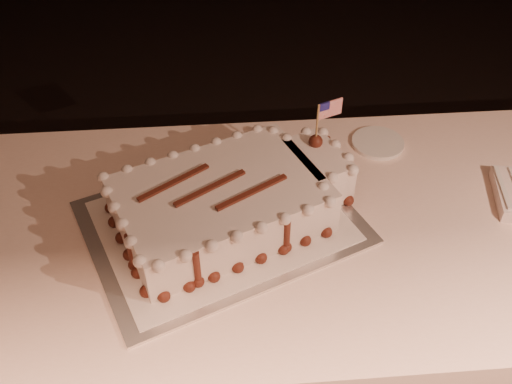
{
  "coord_description": "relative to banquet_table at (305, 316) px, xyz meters",
  "views": [
    {
      "loc": [
        -0.21,
        -0.31,
        1.69
      ],
      "look_at": [
        -0.14,
        0.61,
        0.84
      ],
      "focal_mm": 40.0,
      "sensor_mm": 36.0,
      "label": 1
    }
  ],
  "objects": [
    {
      "name": "room_shell",
      "position": [
        0.0,
        -0.6,
        1.02
      ],
      "size": [
        6.1,
        8.1,
        2.9
      ],
      "color": "black",
      "rests_on": "ground"
    },
    {
      "name": "side_plate",
      "position": [
        0.21,
        0.27,
        0.38
      ],
      "size": [
        0.14,
        0.14,
        0.01
      ],
      "primitive_type": "cylinder",
      "color": "white",
      "rests_on": "banquet_table"
    },
    {
      "name": "sheet_cake",
      "position": [
        -0.19,
        0.02,
        0.44
      ],
      "size": [
        0.58,
        0.45,
        0.22
      ],
      "color": "silver",
      "rests_on": "doily"
    },
    {
      "name": "cake_board",
      "position": [
        -0.22,
        0.01,
        0.38
      ],
      "size": [
        0.72,
        0.64,
        0.01
      ],
      "primitive_type": "cube",
      "rotation": [
        0.0,
        0.0,
        0.39
      ],
      "color": "silver",
      "rests_on": "banquet_table"
    },
    {
      "name": "doily",
      "position": [
        -0.22,
        0.01,
        0.38
      ],
      "size": [
        0.64,
        0.57,
        0.0
      ],
      "primitive_type": "cube",
      "rotation": [
        0.0,
        0.0,
        0.39
      ],
      "color": "silver",
      "rests_on": "cake_board"
    },
    {
      "name": "banquet_table",
      "position": [
        0.0,
        0.0,
        0.0
      ],
      "size": [
        2.4,
        0.8,
        0.75
      ],
      "primitive_type": "cube",
      "color": "#FEDBC5",
      "rests_on": "ground"
    }
  ]
}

